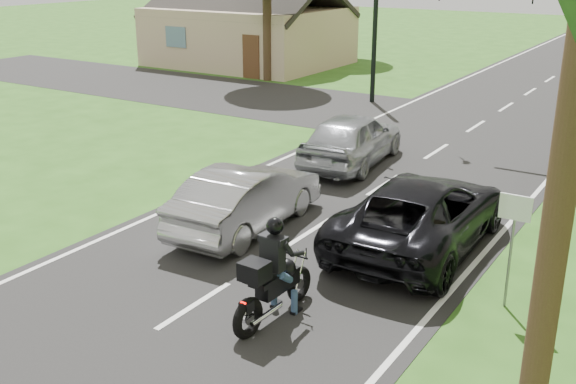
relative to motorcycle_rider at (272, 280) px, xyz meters
The scene contains 10 objects.
ground 1.66m from the motorcycle_rider, 165.43° to the right, with size 140.00×140.00×0.00m, color #285117.
road 9.76m from the motorcycle_rider, 98.51° to the left, with size 8.00×100.00×0.01m, color black.
cross_road 15.71m from the motorcycle_rider, 95.27° to the left, with size 60.00×7.00×0.01m, color black.
motorcycle_rider is the anchor object (origin of this frame).
dark_suv 4.38m from the motorcycle_rider, 77.41° to the left, with size 2.54×5.51×1.53m, color black.
silver_sedan 4.19m from the motorcycle_rider, 131.80° to the left, with size 1.56×4.48×1.47m, color #AAAAAF.
silver_suv 9.41m from the motorcycle_rider, 109.19° to the left, with size 1.89×4.71×1.60m, color #989B9F.
signal_pole_far 18.97m from the motorcycle_rider, 110.64° to the left, with size 0.20×0.20×6.00m, color black.
sign_white 4.26m from the motorcycle_rider, 38.64° to the left, with size 0.55×0.07×2.12m.
house 29.38m from the motorcycle_rider, 126.43° to the left, with size 10.20×8.00×4.84m.
Camera 1 is at (7.20, -8.15, 5.94)m, focal length 42.00 mm.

